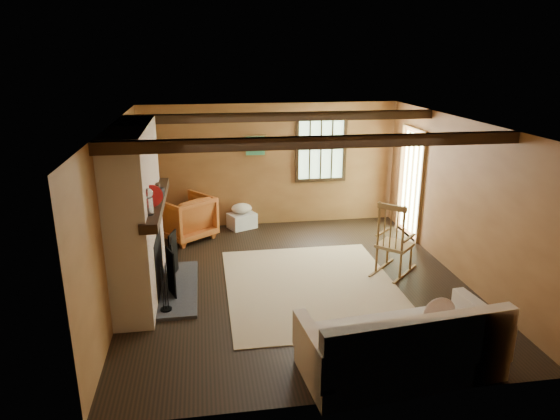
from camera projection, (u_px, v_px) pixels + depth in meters
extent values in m
plane|color=black|center=(296.00, 281.00, 7.56)|extent=(5.50, 5.50, 0.00)
cube|color=#935F34|center=(271.00, 165.00, 9.79)|extent=(5.00, 0.02, 2.40)
cube|color=#935F34|center=(351.00, 292.00, 4.60)|extent=(5.00, 0.02, 2.40)
cube|color=#935F34|center=(117.00, 214.00, 6.83)|extent=(0.02, 5.50, 2.40)
cube|color=#935F34|center=(458.00, 198.00, 7.56)|extent=(0.02, 5.50, 2.40)
cube|color=white|center=(297.00, 122.00, 6.83)|extent=(5.00, 5.50, 0.02)
cube|color=black|center=(317.00, 142.00, 5.72)|extent=(5.00, 0.12, 0.14)
cube|color=black|center=(283.00, 117.00, 7.98)|extent=(5.00, 0.12, 0.14)
cube|color=black|center=(321.00, 149.00, 9.81)|extent=(1.02, 0.06, 1.32)
cube|color=#BDE9B2|center=(321.00, 149.00, 9.84)|extent=(0.90, 0.01, 1.20)
cube|color=black|center=(321.00, 149.00, 9.82)|extent=(0.90, 0.03, 0.02)
cube|color=brown|center=(411.00, 183.00, 9.22)|extent=(0.06, 1.00, 2.06)
cube|color=#BDE9B2|center=(412.00, 183.00, 9.22)|extent=(0.01, 0.80, 1.85)
cube|color=brown|center=(255.00, 146.00, 9.59)|extent=(0.42, 0.03, 0.42)
cube|color=#216558|center=(255.00, 146.00, 9.58)|extent=(0.36, 0.01, 0.36)
cube|color=#AE6A43|center=(136.00, 213.00, 6.87)|extent=(0.50, 2.20, 2.40)
cube|color=black|center=(146.00, 263.00, 7.10)|extent=(0.38, 1.00, 0.85)
cube|color=#3A3A3F|center=(178.00, 288.00, 7.29)|extent=(0.55, 1.80, 0.05)
cube|color=black|center=(156.00, 202.00, 6.86)|extent=(0.22, 2.30, 0.12)
cube|color=black|center=(171.00, 272.00, 6.96)|extent=(0.14, 0.32, 0.67)
cube|color=black|center=(172.00, 262.00, 7.28)|extent=(0.04, 0.34, 0.67)
cube|color=black|center=(173.00, 253.00, 7.61)|extent=(0.11, 0.33, 0.67)
cylinder|color=black|center=(166.00, 309.00, 6.62)|extent=(0.15, 0.15, 0.02)
cylinder|color=black|center=(162.00, 290.00, 6.50)|extent=(0.01, 0.01, 0.63)
cylinder|color=black|center=(165.00, 288.00, 6.53)|extent=(0.01, 0.01, 0.63)
cylinder|color=black|center=(167.00, 287.00, 6.56)|extent=(0.01, 0.01, 0.63)
cylinder|color=white|center=(149.00, 206.00, 6.10)|extent=(0.10, 0.10, 0.22)
sphere|color=white|center=(148.00, 193.00, 6.05)|extent=(0.12, 0.12, 0.12)
cylinder|color=red|center=(151.00, 196.00, 6.39)|extent=(0.29, 0.11, 0.29)
cube|color=black|center=(155.00, 193.00, 6.85)|extent=(0.26, 0.20, 0.12)
cylinder|color=black|center=(157.00, 188.00, 7.16)|extent=(0.08, 0.08, 0.11)
cylinder|color=black|center=(158.00, 186.00, 7.30)|extent=(0.07, 0.07, 0.08)
cube|color=tan|center=(311.00, 286.00, 7.40)|extent=(2.50, 3.00, 0.01)
cube|color=#A3794F|center=(395.00, 245.00, 7.76)|extent=(0.66, 0.66, 0.05)
cube|color=brown|center=(392.00, 208.00, 7.41)|extent=(0.36, 0.36, 0.08)
cylinder|color=brown|center=(411.00, 257.00, 7.87)|extent=(0.04, 0.04, 0.44)
cylinder|color=brown|center=(387.00, 252.00, 8.09)|extent=(0.04, 0.04, 0.44)
cylinder|color=brown|center=(400.00, 266.00, 7.56)|extent=(0.04, 0.04, 0.44)
cylinder|color=brown|center=(376.00, 259.00, 7.79)|extent=(0.04, 0.04, 0.44)
cylinder|color=brown|center=(403.00, 230.00, 7.39)|extent=(0.04, 0.04, 0.75)
cylinder|color=brown|center=(379.00, 225.00, 7.61)|extent=(0.04, 0.04, 0.75)
cylinder|color=brown|center=(397.00, 230.00, 7.45)|extent=(0.02, 0.02, 0.62)
cylinder|color=brown|center=(391.00, 229.00, 7.51)|extent=(0.02, 0.02, 0.62)
cylinder|color=brown|center=(385.00, 228.00, 7.56)|extent=(0.02, 0.02, 0.62)
cube|color=brown|center=(409.00, 238.00, 7.58)|extent=(0.33, 0.32, 0.03)
cube|color=brown|center=(382.00, 232.00, 7.83)|extent=(0.33, 0.32, 0.03)
cube|color=brown|center=(405.00, 274.00, 7.78)|extent=(0.63, 0.62, 0.03)
cube|color=brown|center=(381.00, 268.00, 8.00)|extent=(0.63, 0.62, 0.03)
cube|color=silver|center=(399.00, 352.00, 5.38)|extent=(2.17, 1.15, 0.46)
cube|color=silver|center=(421.00, 344.00, 4.91)|extent=(2.09, 0.38, 0.57)
cube|color=silver|center=(312.00, 349.00, 5.07)|extent=(0.25, 0.95, 0.42)
cube|color=silver|center=(481.00, 323.00, 5.56)|extent=(0.25, 0.95, 0.42)
ellipsoid|color=silver|center=(439.00, 313.00, 5.50)|extent=(0.39, 0.17, 0.37)
cylinder|color=#543424|center=(168.00, 229.00, 9.66)|extent=(0.35, 0.11, 0.11)
cylinder|color=#543424|center=(174.00, 228.00, 9.68)|extent=(0.35, 0.11, 0.11)
cylinder|color=#543424|center=(180.00, 228.00, 9.70)|extent=(0.35, 0.11, 0.11)
cylinder|color=#543424|center=(167.00, 223.00, 9.63)|extent=(0.35, 0.11, 0.11)
cylinder|color=#543424|center=(174.00, 223.00, 9.65)|extent=(0.35, 0.11, 0.11)
cylinder|color=#543424|center=(180.00, 223.00, 9.66)|extent=(0.35, 0.11, 0.11)
cube|color=white|center=(242.00, 221.00, 9.83)|extent=(0.61, 0.55, 0.30)
ellipsoid|color=silver|center=(242.00, 208.00, 9.75)|extent=(0.42, 0.34, 0.20)
imported|color=#BF6026|center=(185.00, 217.00, 9.19)|extent=(1.24, 1.24, 0.82)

